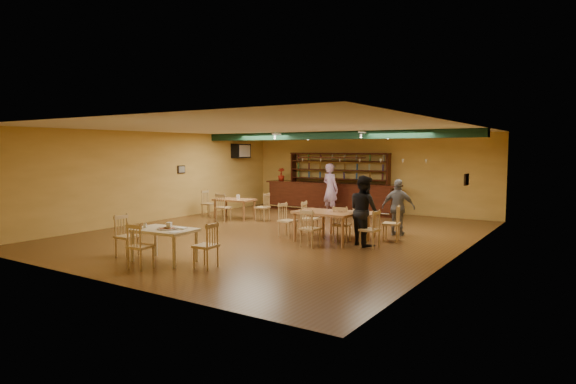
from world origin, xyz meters
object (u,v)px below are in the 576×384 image
Objects in this scene: patron_bar at (330,189)px; patron_right_a at (364,211)px; dining_table_d at (326,227)px; dining_table_a at (235,209)px; dining_table_b at (349,225)px; near_table at (164,245)px; bar_counter at (330,197)px.

patron_bar is 1.08× the size of patron_right_a.
dining_table_d is at bearing 133.97° from patron_bar.
dining_table_a is 0.85× the size of dining_table_d.
patron_bar is at bearing 120.72° from dining_table_d.
dining_table_d reaches higher than dining_table_b.
dining_table_d is at bearing -28.08° from dining_table_a.
dining_table_d reaches higher than dining_table_a.
dining_table_b is (4.99, -1.16, 0.01)m from dining_table_a.
dining_table_d is (-0.19, -0.95, 0.05)m from dining_table_b.
dining_table_b is at bearing 62.51° from near_table.
patron_bar reaches higher than patron_right_a.
patron_right_a is at bearing 12.50° from dining_table_d.
dining_table_a is 5.25m from dining_table_d.
patron_right_a is at bearing -23.01° from dining_table_a.
near_table is at bearing -122.97° from dining_table_b.
dining_table_a is 1.03× the size of near_table.
dining_table_d is 0.91× the size of patron_right_a.
patron_right_a is (0.80, -0.80, 0.53)m from dining_table_b.
patron_bar reaches higher than bar_counter.
bar_counter is 4.01× the size of dining_table_a.
bar_counter reaches higher than near_table.
patron_bar reaches higher than dining_table_b.
patron_bar is (-2.62, 3.80, 0.60)m from dining_table_b.
dining_table_b is at bearing -56.57° from bar_counter.
dining_table_d is (2.87, -5.58, -0.16)m from bar_counter.
bar_counter is 3.41× the size of dining_table_d.
patron_bar is at bearing -62.25° from bar_counter.
dining_table_b is 0.88× the size of dining_table_d.
near_table is (2.95, -5.96, 0.02)m from dining_table_a.
dining_table_b is at bearing 141.48° from patron_bar.
bar_counter is 4.11× the size of near_table.
dining_table_d is 1.11m from patron_right_a.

